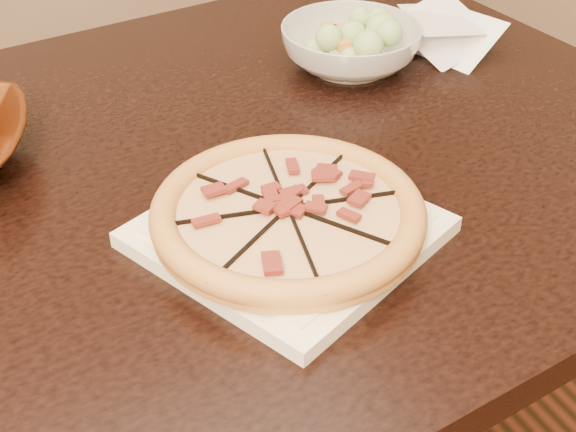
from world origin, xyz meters
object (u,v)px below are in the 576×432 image
(dining_table, at_px, (157,246))
(salad_bowl, at_px, (350,47))
(pizza, at_px, (288,213))
(plate, at_px, (288,231))

(dining_table, distance_m, salad_bowl, 0.42)
(pizza, relative_size, salad_bowl, 1.42)
(pizza, bearing_deg, plate, -46.23)
(plate, xyz_separation_m, salad_bowl, (0.27, 0.33, 0.02))
(pizza, xyz_separation_m, salad_bowl, (0.27, 0.33, -0.00))
(dining_table, distance_m, plate, 0.23)
(plate, relative_size, pizza, 1.20)
(plate, relative_size, salad_bowl, 1.69)
(pizza, height_order, salad_bowl, salad_bowl)
(plate, bearing_deg, dining_table, 118.97)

